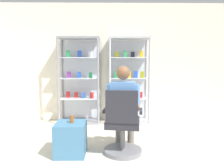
{
  "coord_description": "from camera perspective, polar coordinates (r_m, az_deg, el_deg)",
  "views": [
    {
      "loc": [
        0.11,
        -2.13,
        1.32
      ],
      "look_at": [
        0.16,
        1.29,
        1.0
      ],
      "focal_mm": 34.85,
      "sensor_mm": 36.0,
      "label": 1
    }
  ],
  "objects": [
    {
      "name": "back_wall",
      "position": [
        5.13,
        -2.0,
        5.67
      ],
      "size": [
        6.0,
        0.1,
        2.7
      ],
      "primitive_type": "cube",
      "color": "silver",
      "rests_on": "ground"
    },
    {
      "name": "display_cabinet_left",
      "position": [
        4.95,
        -8.44,
        1.13
      ],
      "size": [
        0.9,
        0.45,
        1.9
      ],
      "color": "gray",
      "rests_on": "ground"
    },
    {
      "name": "display_cabinet_right",
      "position": [
        4.92,
        4.36,
        1.19
      ],
      "size": [
        0.9,
        0.45,
        1.9
      ],
      "color": "#B7B7BC",
      "rests_on": "ground"
    },
    {
      "name": "office_chair",
      "position": [
        3.2,
        2.79,
        -11.45
      ],
      "size": [
        0.6,
        0.56,
        0.96
      ],
      "color": "slate",
      "rests_on": "ground"
    },
    {
      "name": "seated_shopkeeper",
      "position": [
        3.29,
        3.05,
        -5.31
      ],
      "size": [
        0.53,
        0.6,
        1.29
      ],
      "color": "slate",
      "rests_on": "ground"
    },
    {
      "name": "storage_crate",
      "position": [
        3.32,
        -10.73,
        -13.85
      ],
      "size": [
        0.43,
        0.46,
        0.47
      ],
      "primitive_type": "cube",
      "color": "teal",
      "rests_on": "ground"
    },
    {
      "name": "tea_glass",
      "position": [
        3.23,
        -10.53,
        -9.04
      ],
      "size": [
        0.06,
        0.06,
        0.11
      ],
      "primitive_type": "cylinder",
      "color": "brown",
      "rests_on": "storage_crate"
    }
  ]
}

